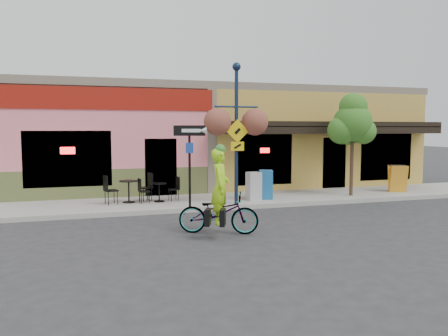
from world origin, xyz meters
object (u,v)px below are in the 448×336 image
cyclist_rider (220,196)px  street_tree (352,144)px  newspaper_box_grey (254,186)px  newspaper_box_blue (266,185)px  building (210,138)px  one_way_sign (190,167)px  bicycle (218,213)px  lamp_post (236,134)px

cyclist_rider → street_tree: size_ratio=0.49×
newspaper_box_grey → cyclist_rider: bearing=-126.5°
newspaper_box_blue → street_tree: 3.70m
building → newspaper_box_grey: (-0.01, -6.07, -1.61)m
building → newspaper_box_blue: size_ratio=17.46×
one_way_sign → building: bearing=80.6°
bicycle → newspaper_box_blue: (2.91, 3.92, 0.14)m
lamp_post → newspaper_box_blue: bearing=28.5°
newspaper_box_blue → newspaper_box_grey: 0.48m
cyclist_rider → lamp_post: lamp_post is taller
building → newspaper_box_blue: building is taller
building → bicycle: building is taller
street_tree → newspaper_box_blue: bearing=177.2°
one_way_sign → street_tree: bearing=16.5°
lamp_post → newspaper_box_blue: (1.36, 0.71, -1.82)m
cyclist_rider → bicycle: bearing=112.9°
cyclist_rider → newspaper_box_grey: 4.56m
one_way_sign → street_tree: 6.45m
cyclist_rider → one_way_sign: one_way_sign is taller
cyclist_rider → lamp_post: size_ratio=0.41×
one_way_sign → street_tree: (6.38, 0.66, 0.64)m
street_tree → one_way_sign: bearing=-174.1°
lamp_post → cyclist_rider: bearing=-114.3°
building → lamp_post: (-0.89, -6.74, 0.24)m
newspaper_box_grey → street_tree: size_ratio=0.25×
newspaper_box_grey → newspaper_box_blue: bearing=0.6°
bicycle → one_way_sign: one_way_sign is taller
bicycle → street_tree: bearing=-36.3°
bicycle → street_tree: size_ratio=0.52×
bicycle → cyclist_rider: cyclist_rider is taller
bicycle → newspaper_box_grey: size_ratio=2.07×
one_way_sign → newspaper_box_grey: (2.49, 0.78, -0.82)m
building → cyclist_rider: bearing=-103.5°
building → bicycle: size_ratio=8.94×
cyclist_rider → newspaper_box_grey: (2.38, 3.88, -0.32)m
bicycle → lamp_post: bearing=-2.9°
newspaper_box_grey → one_way_sign: bearing=-167.6°
building → street_tree: size_ratio=4.67×
lamp_post → one_way_sign: (-1.61, -0.11, -1.03)m
bicycle → newspaper_box_grey: newspaper_box_grey is taller
cyclist_rider → street_tree: 7.40m
building → newspaper_box_grey: size_ratio=18.49×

